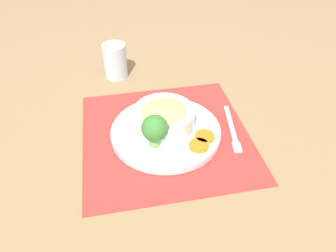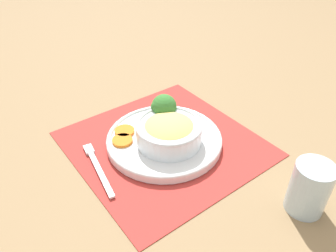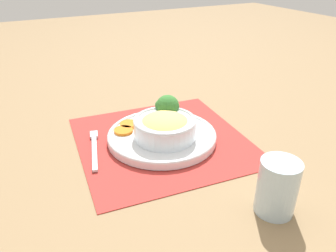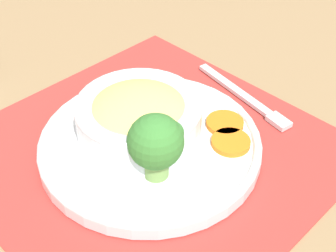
{
  "view_description": "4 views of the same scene",
  "coord_description": "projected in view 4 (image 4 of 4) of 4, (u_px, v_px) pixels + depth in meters",
  "views": [
    {
      "loc": [
        0.17,
        0.61,
        0.56
      ],
      "look_at": [
        -0.0,
        0.01,
        0.04
      ],
      "focal_mm": 35.0,
      "sensor_mm": 36.0,
      "label": 1
    },
    {
      "loc": [
        -0.41,
        -0.46,
        0.51
      ],
      "look_at": [
        0.02,
        0.01,
        0.04
      ],
      "focal_mm": 35.0,
      "sensor_mm": 36.0,
      "label": 2
    },
    {
      "loc": [
        -0.32,
        -0.66,
        0.43
      ],
      "look_at": [
        0.02,
        0.0,
        0.04
      ],
      "focal_mm": 35.0,
      "sensor_mm": 36.0,
      "label": 3
    },
    {
      "loc": [
        0.32,
        0.3,
        0.41
      ],
      "look_at": [
        -0.01,
        0.02,
        0.05
      ],
      "focal_mm": 50.0,
      "sensor_mm": 36.0,
      "label": 4
    }
  ],
  "objects": [
    {
      "name": "carrot_slice_near",
      "position": [
        231.0,
        142.0,
        0.58
      ],
      "size": [
        0.05,
        0.05,
        0.01
      ],
      "color": "orange",
      "rests_on": "plate"
    },
    {
      "name": "carrot_slice_middle",
      "position": [
        225.0,
        123.0,
        0.6
      ],
      "size": [
        0.05,
        0.05,
        0.01
      ],
      "color": "orange",
      "rests_on": "plate"
    },
    {
      "name": "bowl",
      "position": [
        139.0,
        116.0,
        0.57
      ],
      "size": [
        0.16,
        0.16,
        0.06
      ],
      "color": "silver",
      "rests_on": "plate"
    },
    {
      "name": "fork",
      "position": [
        250.0,
        101.0,
        0.67
      ],
      "size": [
        0.06,
        0.18,
        0.01
      ],
      "rotation": [
        0.0,
        0.0,
        -0.26
      ],
      "color": "silver",
      "rests_on": "placemat"
    },
    {
      "name": "broccoli_floret",
      "position": [
        156.0,
        143.0,
        0.51
      ],
      "size": [
        0.06,
        0.06,
        0.08
      ],
      "color": "#759E51",
      "rests_on": "plate"
    },
    {
      "name": "plate",
      "position": [
        150.0,
        143.0,
        0.59
      ],
      "size": [
        0.28,
        0.28,
        0.02
      ],
      "color": "silver",
      "rests_on": "placemat"
    },
    {
      "name": "ground_plane",
      "position": [
        150.0,
        152.0,
        0.6
      ],
      "size": [
        4.0,
        4.0,
        0.0
      ],
      "primitive_type": "plane",
      "color": "#8C704C"
    },
    {
      "name": "placemat",
      "position": [
        150.0,
        151.0,
        0.6
      ],
      "size": [
        0.46,
        0.46,
        0.0
      ],
      "color": "#B2332D",
      "rests_on": "ground_plane"
    }
  ]
}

